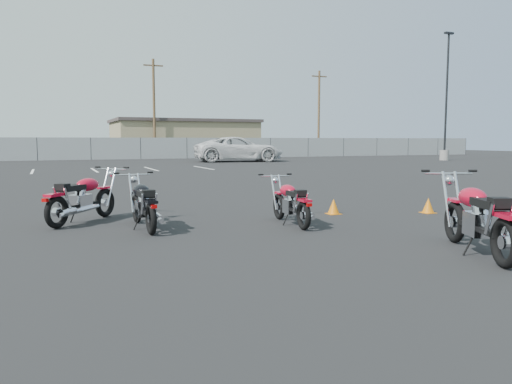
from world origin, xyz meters
name	(u,v)px	position (x,y,z in m)	size (l,w,h in m)	color
ground	(259,234)	(0.00, 0.00, 0.00)	(120.00, 120.00, 0.00)	black
motorcycle_front_red	(82,198)	(-2.66, 2.41, 0.47)	(1.68, 1.85, 1.03)	black
motorcycle_second_black	(144,204)	(-1.69, 1.29, 0.44)	(0.76, 1.97, 0.96)	black
motorcycle_third_red	(291,203)	(0.94, 0.66, 0.41)	(0.71, 1.85, 0.90)	black
motorcycle_rear_red	(479,218)	(2.23, -2.54, 0.51)	(1.31, 2.23, 1.12)	black
training_cone_near	(334,206)	(2.38, 1.50, 0.16)	(0.28, 0.28, 0.33)	orange
training_cone_far	(428,205)	(4.38, 0.85, 0.16)	(0.27, 0.27, 0.33)	orange
light_pole_east	(445,128)	(25.84, 23.19, 2.56)	(0.80, 0.70, 9.92)	gray
chainlink_fence	(91,149)	(0.00, 35.00, 0.90)	(80.06, 0.06, 1.80)	gray
tan_building_east	(183,138)	(10.00, 44.00, 1.86)	(14.40, 9.40, 3.70)	#8E805B
utility_pole_c	(154,106)	(6.00, 39.00, 4.69)	(1.80, 0.24, 9.00)	#4D3924
utility_pole_d	(319,111)	(24.00, 40.00, 4.69)	(1.80, 0.24, 9.00)	#4D3924
parking_line_stripes	(64,171)	(-2.50, 20.00, 0.00)	(15.12, 4.00, 0.01)	silver
white_van	(239,142)	(9.89, 27.17, 1.44)	(7.60, 3.04, 2.89)	silver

